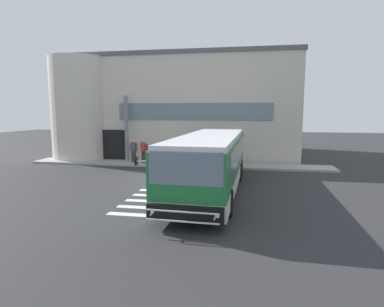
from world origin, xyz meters
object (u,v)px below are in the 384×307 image
(safety_bollard_yellow, at_px, (201,163))
(bus_main_foreground, at_px, (211,163))
(entry_support_column, at_px, (126,129))
(passenger_near_column, at_px, (134,150))
(passenger_by_doorway, at_px, (144,150))

(safety_bollard_yellow, bearing_deg, bus_main_foreground, -77.09)
(entry_support_column, height_order, bus_main_foreground, entry_support_column)
(bus_main_foreground, relative_size, safety_bollard_yellow, 12.83)
(safety_bollard_yellow, bearing_deg, passenger_near_column, 168.49)
(entry_support_column, relative_size, passenger_by_doorway, 2.86)
(passenger_near_column, xyz_separation_m, passenger_by_doorway, (0.79, -0.10, 0.03))
(entry_support_column, relative_size, passenger_near_column, 2.86)
(bus_main_foreground, bearing_deg, safety_bollard_yellow, 102.91)
(entry_support_column, xyz_separation_m, safety_bollard_yellow, (5.86, -1.80, -2.10))
(entry_support_column, height_order, safety_bollard_yellow, entry_support_column)
(entry_support_column, height_order, passenger_near_column, entry_support_column)
(passenger_near_column, distance_m, passenger_by_doorway, 0.80)
(entry_support_column, bearing_deg, bus_main_foreground, -45.61)
(entry_support_column, distance_m, passenger_near_column, 1.84)
(passenger_by_doorway, distance_m, safety_bollard_yellow, 4.42)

